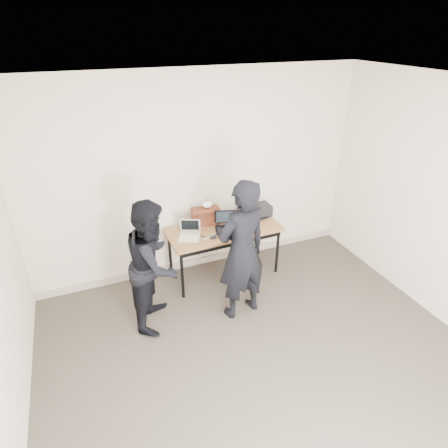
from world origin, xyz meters
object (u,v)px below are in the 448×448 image
laptop_beige (190,234)px  equipment_box (260,210)px  leather_satchel (206,216)px  desk (224,233)px  person_observer (154,264)px  laptop_center (227,225)px  laptop_right (251,213)px  person_typist (242,251)px

laptop_beige → equipment_box: bearing=34.3°
leather_satchel → equipment_box: bearing=1.5°
desk → equipment_box: 0.67m
laptop_beige → person_observer: bearing=-115.1°
equipment_box → laptop_center: bearing=-161.7°
laptop_right → laptop_beige: bearing=-178.9°
desk → person_typist: size_ratio=0.88×
laptop_right → person_observer: bearing=-166.6°
laptop_beige → person_typist: size_ratio=0.20×
laptop_right → leather_satchel: bearing=166.2°
leather_satchel → laptop_center: bearing=-42.8°
laptop_beige → person_observer: person_observer is taller
laptop_center → laptop_beige: bearing=-162.2°
desk → laptop_beige: laptop_beige is taller
laptop_right → person_typist: bearing=-132.8°
laptop_beige → laptop_right: 1.01m
leather_satchel → equipment_box: size_ratio=1.37×
laptop_beige → person_observer: size_ratio=0.22×
laptop_beige → desk: bearing=25.8°
laptop_beige → person_observer: (-0.58, -0.51, 0.01)m
person_observer → laptop_beige: bearing=-23.2°
laptop_right → equipment_box: bearing=-16.3°
equipment_box → person_typist: size_ratio=0.16×
laptop_beige → person_typist: person_typist is taller
laptop_right → person_observer: 1.72m
laptop_beige → laptop_right: bearing=36.4°
laptop_beige → laptop_center: bearing=25.3°
person_typist → person_observer: 1.00m
laptop_right → leather_satchel: (-0.67, 0.02, 0.07)m
desk → person_observer: bearing=-155.5°
laptop_beige → laptop_center: size_ratio=0.89×
desk → laptop_center: 0.12m
desk → laptop_right: size_ratio=3.83×
leather_satchel → person_typist: person_typist is taller
laptop_center → laptop_right: 0.50m
laptop_beige → laptop_center: (0.52, 0.01, 0.01)m
desk → leather_satchel: bearing=126.6°
equipment_box → person_observer: size_ratio=0.18×
laptop_center → laptop_right: laptop_right is taller
laptop_right → equipment_box: (0.14, -0.01, 0.02)m
laptop_right → desk: bearing=-169.4°
laptop_right → equipment_box: 0.14m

